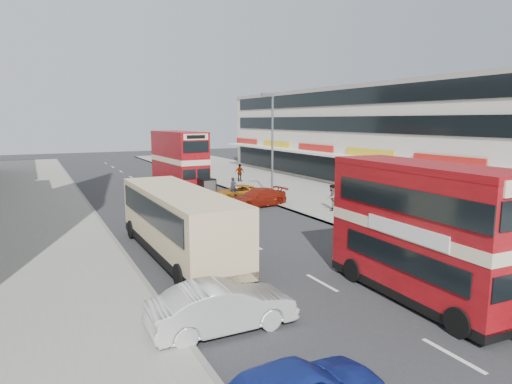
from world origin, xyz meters
TOP-DOWN VIEW (x-y plane):
  - ground at (0.00, 0.00)m, footprint 160.00×160.00m
  - road_surface at (0.00, 20.00)m, footprint 12.00×90.00m
  - pavement_right at (12.00, 20.00)m, footprint 12.00×90.00m
  - kerb_left at (-6.10, 20.00)m, footprint 0.20×90.00m
  - kerb_right at (6.10, 20.00)m, footprint 0.20×90.00m
  - commercial_row at (19.95, 22.00)m, footprint 9.90×46.20m
  - street_lamp at (6.52, 18.00)m, footprint 1.00×0.20m
  - bus_main at (2.19, -0.76)m, footprint 2.58×8.40m
  - bus_second at (1.99, 26.51)m, footprint 2.98×9.17m
  - coach at (-3.79, 7.94)m, footprint 2.92×10.69m
  - car_left_front at (-4.89, 0.10)m, footprint 4.42×1.56m
  - car_right_a at (4.74, 16.79)m, footprint 4.68×2.40m
  - car_right_b at (4.64, 20.05)m, footprint 4.12×1.96m
  - pedestrian_near at (8.25, 12.68)m, footprint 0.79×0.77m
  - pedestrian_far at (8.75, 28.62)m, footprint 1.01×0.43m
  - cyclist at (3.98, 19.34)m, footprint 0.72×1.71m

SIDE VIEW (x-z plane):
  - ground at x=0.00m, z-range 0.00..0.00m
  - road_surface at x=0.00m, z-range 0.00..0.01m
  - pavement_right at x=12.00m, z-range 0.00..0.15m
  - kerb_left at x=-6.10m, z-range -0.01..0.15m
  - kerb_right at x=6.10m, z-range -0.01..0.15m
  - car_right_b at x=4.64m, z-range 0.00..1.14m
  - cyclist at x=3.98m, z-range -0.32..1.55m
  - car_right_a at x=4.74m, z-range 0.00..1.30m
  - car_left_front at x=-4.89m, z-range 0.00..1.46m
  - pedestrian_far at x=8.75m, z-range 0.15..1.87m
  - pedestrian_near at x=8.25m, z-range 0.15..1.94m
  - coach at x=-3.79m, z-range 0.25..3.07m
  - bus_main at x=2.19m, z-range 0.12..4.70m
  - bus_second at x=1.99m, z-range 0.13..5.16m
  - commercial_row at x=19.95m, z-range 0.05..9.35m
  - street_lamp at x=6.52m, z-range 0.72..8.85m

